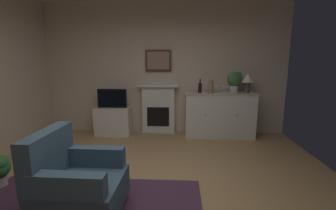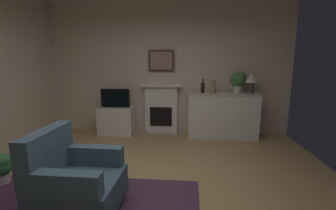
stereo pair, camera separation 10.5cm
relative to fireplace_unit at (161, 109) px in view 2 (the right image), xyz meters
The scene contains 16 objects.
ground_plane 2.65m from the fireplace_unit, 87.58° to the right, with size 5.30×5.48×0.10m, color tan.
wall_rear 0.89m from the fireplace_unit, 49.52° to the left, with size 5.30×0.06×2.84m, color beige.
fireplace_unit is the anchor object (origin of this frame).
framed_picture 1.05m from the fireplace_unit, 90.00° to the left, with size 0.55×0.04×0.45m.
sideboard_cabinet 1.33m from the fireplace_unit, ahead, with size 1.46×0.49×0.94m.
table_lamp 1.98m from the fireplace_unit, ahead, with size 0.26×0.26×0.40m.
wine_bottle 1.04m from the fireplace_unit, 13.54° to the right, with size 0.08×0.08×0.29m.
wine_glass_left 1.36m from the fireplace_unit, ahead, with size 0.07×0.07×0.16m.
wine_glass_center 1.47m from the fireplace_unit, ahead, with size 0.07×0.07×0.16m.
wine_glass_right 1.56m from the fireplace_unit, ahead, with size 0.07×0.07×0.16m.
vase_decorative 1.24m from the fireplace_unit, 11.68° to the right, with size 0.11×0.11×0.28m.
tv_cabinet 1.02m from the fireplace_unit, behind, with size 0.75×0.42×0.60m.
tv_set 1.03m from the fireplace_unit, 169.23° to the right, with size 0.62×0.07×0.40m.
potted_plant_fern 3.04m from the fireplace_unit, 127.00° to the right, with size 0.30×0.30×0.43m.
potted_plant_small 1.74m from the fireplace_unit, ahead, with size 0.30×0.30×0.43m.
armchair 2.98m from the fireplace_unit, 101.06° to the right, with size 0.82×0.79×0.92m.
Camera 2 is at (0.49, -2.49, 1.61)m, focal length 25.18 mm.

